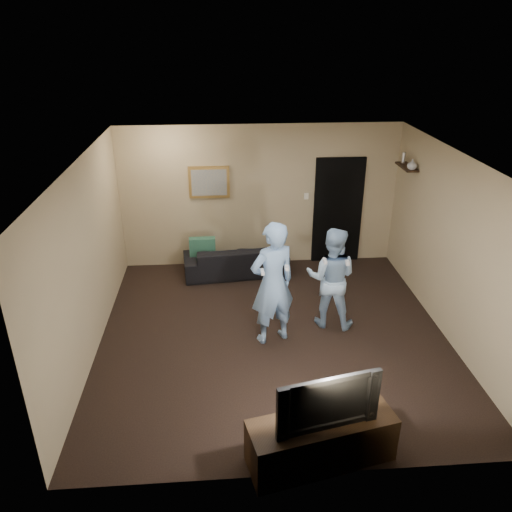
{
  "coord_description": "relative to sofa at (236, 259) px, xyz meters",
  "views": [
    {
      "loc": [
        -0.72,
        -6.09,
        4.15
      ],
      "look_at": [
        -0.23,
        0.3,
        1.15
      ],
      "focal_mm": 35.0,
      "sensor_mm": 36.0,
      "label": 1
    }
  ],
  "objects": [
    {
      "name": "wall_front",
      "position": [
        0.47,
        -4.55,
        1.03
      ],
      "size": [
        5.0,
        0.04,
        2.6
      ],
      "primitive_type": "cube",
      "color": "tan",
      "rests_on": "ground"
    },
    {
      "name": "wii_player_left",
      "position": [
        0.43,
        -2.14,
        0.63
      ],
      "size": [
        0.77,
        0.64,
        1.81
      ],
      "color": "#7EA7DB",
      "rests_on": "ground"
    },
    {
      "name": "ceiling",
      "position": [
        0.47,
        -2.05,
        2.33
      ],
      "size": [
        5.0,
        5.0,
        0.04
      ],
      "primitive_type": "cube",
      "color": "silver",
      "rests_on": "wall_back"
    },
    {
      "name": "wall_back",
      "position": [
        0.47,
        0.45,
        1.03
      ],
      "size": [
        5.0,
        0.04,
        2.6
      ],
      "primitive_type": "cube",
      "color": "tan",
      "rests_on": "ground"
    },
    {
      "name": "wall_shelf",
      "position": [
        2.86,
        -0.25,
        1.72
      ],
      "size": [
        0.2,
        0.6,
        0.03
      ],
      "primitive_type": "cube",
      "color": "black",
      "rests_on": "wall_right"
    },
    {
      "name": "throw_pillow",
      "position": [
        -0.59,
        0.0,
        0.21
      ],
      "size": [
        0.46,
        0.16,
        0.46
      ],
      "primitive_type": "cube",
      "rotation": [
        0.0,
        0.0,
        0.02
      ],
      "color": "#194C3B",
      "rests_on": "sofa"
    },
    {
      "name": "painting_canvas",
      "position": [
        -0.43,
        0.4,
        1.33
      ],
      "size": [
        0.62,
        0.01,
        0.47
      ],
      "primitive_type": "cube",
      "color": "slate",
      "rests_on": "painting_frame"
    },
    {
      "name": "shelf_figurine",
      "position": [
        2.86,
        -0.06,
        1.82
      ],
      "size": [
        0.06,
        0.06,
        0.18
      ],
      "primitive_type": "cylinder",
      "color": "silver",
      "rests_on": "wall_shelf"
    },
    {
      "name": "wii_player_right",
      "position": [
        1.33,
        -1.79,
        0.5
      ],
      "size": [
        0.9,
        0.8,
        1.55
      ],
      "color": "#92B4D5",
      "rests_on": "ground"
    },
    {
      "name": "wall_right",
      "position": [
        2.97,
        -2.05,
        1.03
      ],
      "size": [
        0.04,
        5.0,
        2.6
      ],
      "primitive_type": "cube",
      "color": "tan",
      "rests_on": "ground"
    },
    {
      "name": "sofa",
      "position": [
        0.0,
        0.0,
        0.0
      ],
      "size": [
        1.92,
        0.89,
        0.54
      ],
      "primitive_type": "imported",
      "rotation": [
        0.0,
        0.0,
        3.23
      ],
      "color": "black",
      "rests_on": "ground"
    },
    {
      "name": "television",
      "position": [
        0.71,
        -4.37,
        0.56
      ],
      "size": [
        1.07,
        0.36,
        0.61
      ],
      "primitive_type": "imported",
      "rotation": [
        0.0,
        0.0,
        0.22
      ],
      "color": "black",
      "rests_on": "tv_console"
    },
    {
      "name": "shelf_vase",
      "position": [
        2.86,
        -0.46,
        1.82
      ],
      "size": [
        0.18,
        0.18,
        0.16
      ],
      "primitive_type": "imported",
      "rotation": [
        0.0,
        0.0,
        0.17
      ],
      "color": "#B9BABF",
      "rests_on": "wall_shelf"
    },
    {
      "name": "light_switch",
      "position": [
        1.32,
        0.42,
        1.03
      ],
      "size": [
        0.08,
        0.02,
        0.12
      ],
      "primitive_type": "cube",
      "color": "silver",
      "rests_on": "wall_back"
    },
    {
      "name": "wall_left",
      "position": [
        -2.03,
        -2.05,
        1.03
      ],
      "size": [
        0.04,
        5.0,
        2.6
      ],
      "primitive_type": "cube",
      "color": "tan",
      "rests_on": "ground"
    },
    {
      "name": "doorway",
      "position": [
        1.92,
        0.42,
        0.73
      ],
      "size": [
        0.9,
        0.06,
        2.0
      ],
      "primitive_type": "cube",
      "color": "black",
      "rests_on": "ground"
    },
    {
      "name": "painting_frame",
      "position": [
        -0.43,
        0.42,
        1.33
      ],
      "size": [
        0.72,
        0.05,
        0.57
      ],
      "primitive_type": "cube",
      "color": "olive",
      "rests_on": "wall_back"
    },
    {
      "name": "ground",
      "position": [
        0.47,
        -2.05,
        -0.27
      ],
      "size": [
        5.0,
        5.0,
        0.0
      ],
      "primitive_type": "plane",
      "color": "black",
      "rests_on": "ground"
    },
    {
      "name": "tv_console",
      "position": [
        0.71,
        -4.37,
        -0.02
      ],
      "size": [
        1.58,
        0.8,
        0.54
      ],
      "primitive_type": "cube",
      "rotation": [
        0.0,
        0.0,
        0.22
      ],
      "color": "black",
      "rests_on": "ground"
    }
  ]
}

